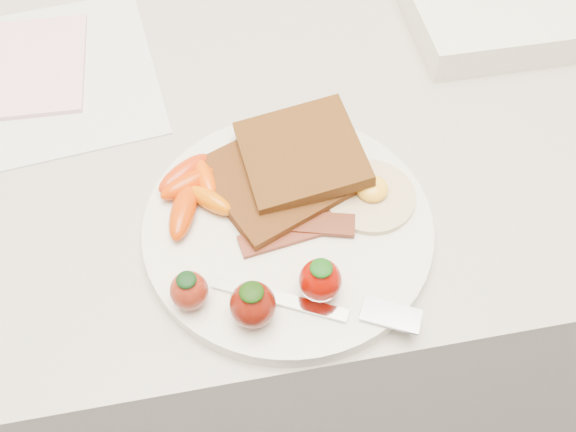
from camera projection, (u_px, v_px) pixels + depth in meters
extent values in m
cube|color=gray|center=(277.00, 299.00, 1.07)|extent=(2.00, 0.60, 0.90)
cylinder|color=beige|center=(288.00, 228.00, 0.60)|extent=(0.27, 0.27, 0.02)
cube|color=#3A2307|center=(274.00, 179.00, 0.61)|extent=(0.15, 0.15, 0.01)
cube|color=#3D180C|center=(301.00, 153.00, 0.61)|extent=(0.12, 0.12, 0.03)
cylinder|color=beige|center=(370.00, 196.00, 0.61)|extent=(0.10, 0.10, 0.01)
ellipsoid|color=yellow|center=(372.00, 189.00, 0.60)|extent=(0.04, 0.04, 0.02)
cube|color=#4B170A|center=(289.00, 234.00, 0.58)|extent=(0.10, 0.04, 0.00)
cube|color=black|center=(304.00, 223.00, 0.59)|extent=(0.10, 0.05, 0.00)
cube|color=black|center=(294.00, 214.00, 0.59)|extent=(0.09, 0.06, 0.00)
ellipsoid|color=#C23200|center=(188.00, 184.00, 0.61)|extent=(0.06, 0.04, 0.02)
ellipsoid|color=#D05C00|center=(210.00, 201.00, 0.60)|extent=(0.05, 0.05, 0.02)
ellipsoid|color=#BA3200|center=(183.00, 211.00, 0.59)|extent=(0.04, 0.07, 0.02)
ellipsoid|color=#E14500|center=(205.00, 179.00, 0.61)|extent=(0.03, 0.05, 0.02)
ellipsoid|color=#BA2B06|center=(184.00, 173.00, 0.61)|extent=(0.06, 0.05, 0.02)
ellipsoid|color=maroon|center=(189.00, 291.00, 0.53)|extent=(0.03, 0.03, 0.04)
ellipsoid|color=black|center=(186.00, 280.00, 0.52)|extent=(0.02, 0.02, 0.01)
ellipsoid|color=#590E05|center=(253.00, 305.00, 0.52)|extent=(0.04, 0.04, 0.04)
ellipsoid|color=black|center=(252.00, 292.00, 0.50)|extent=(0.02, 0.02, 0.01)
ellipsoid|color=#790700|center=(320.00, 281.00, 0.54)|extent=(0.04, 0.04, 0.04)
ellipsoid|color=#0E3E0B|center=(321.00, 268.00, 0.52)|extent=(0.02, 0.02, 0.01)
cube|color=silver|center=(279.00, 298.00, 0.55)|extent=(0.11, 0.06, 0.00)
cube|color=silver|center=(391.00, 315.00, 0.54)|extent=(0.05, 0.04, 0.00)
cube|color=silver|center=(69.00, 73.00, 0.73)|extent=(0.22, 0.27, 0.00)
cube|color=#DDA7B2|center=(35.00, 65.00, 0.73)|extent=(0.12, 0.17, 0.01)
cube|color=beige|center=(511.00, 0.00, 0.78)|extent=(0.26, 0.21, 0.04)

